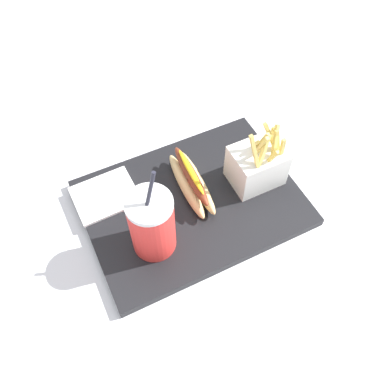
% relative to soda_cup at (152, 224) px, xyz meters
% --- Properties ---
extents(ground_plane, '(2.40, 2.40, 0.02)m').
position_rel_soda_cup_xyz_m(ground_plane, '(0.11, 0.06, -0.10)').
color(ground_plane, silver).
extents(food_tray, '(0.44, 0.32, 0.02)m').
position_rel_soda_cup_xyz_m(food_tray, '(0.11, 0.06, -0.08)').
color(food_tray, black).
rests_on(food_tray, ground_plane).
extents(soda_cup, '(0.08, 0.08, 0.22)m').
position_rel_soda_cup_xyz_m(soda_cup, '(0.00, 0.00, 0.00)').
color(soda_cup, red).
rests_on(soda_cup, food_tray).
extents(fries_basket, '(0.11, 0.08, 0.17)m').
position_rel_soda_cup_xyz_m(fries_basket, '(0.26, 0.05, -0.02)').
color(fries_basket, white).
rests_on(fries_basket, food_tray).
extents(hot_dog_1, '(0.06, 0.18, 0.06)m').
position_rel_soda_cup_xyz_m(hot_dog_1, '(0.12, 0.09, -0.05)').
color(hot_dog_1, '#DBB775').
rests_on(hot_dog_1, food_tray).
extents(ketchup_cup_1, '(0.04, 0.04, 0.02)m').
position_rel_soda_cup_xyz_m(ketchup_cup_1, '(0.01, 0.08, -0.06)').
color(ketchup_cup_1, white).
rests_on(ketchup_cup_1, food_tray).
extents(napkin_stack, '(0.13, 0.11, 0.01)m').
position_rel_soda_cup_xyz_m(napkin_stack, '(-0.05, 0.15, -0.07)').
color(napkin_stack, white).
rests_on(napkin_stack, food_tray).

